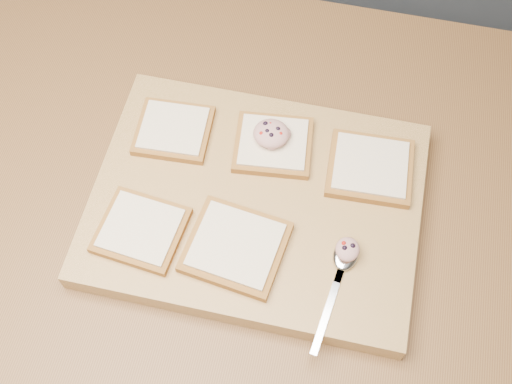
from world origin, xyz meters
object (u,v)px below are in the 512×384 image
Objects in this scene: cutting_board at (256,204)px; spoon at (343,262)px; tuna_salad_dollop at (271,133)px; bread_far_center at (273,144)px.

spoon is at bearing -28.10° from cutting_board.
tuna_salad_dollop is 0.22m from spoon.
tuna_salad_dollop is at bearing 88.68° from cutting_board.
bread_far_center is (0.01, 0.09, 0.03)m from cutting_board.
cutting_board is 2.71× the size of spoon.
cutting_board is at bearing -94.14° from bread_far_center.
spoon is (0.14, -0.07, 0.02)m from cutting_board.
bread_far_center reaches higher than spoon.
bread_far_center is at bearing 85.86° from cutting_board.
spoon is at bearing -51.13° from bread_far_center.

